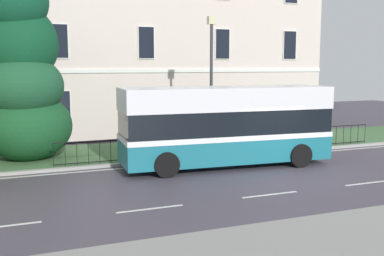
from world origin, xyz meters
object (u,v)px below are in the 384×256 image
object	(u,v)px
street_lamp_post	(211,74)
litter_bin	(256,136)
single_decker_bus	(226,125)
georgian_townhouse	(157,28)
evergreen_tree	(22,76)

from	to	relation	value
street_lamp_post	litter_bin	xyz separation A→B (m)	(2.25, -0.25, -2.99)
street_lamp_post	litter_bin	bearing A→B (deg)	-6.36
street_lamp_post	litter_bin	distance (m)	3.75
single_decker_bus	litter_bin	bearing A→B (deg)	45.11
georgian_townhouse	street_lamp_post	xyz separation A→B (m)	(-0.56, -10.13, -2.82)
georgian_townhouse	litter_bin	size ratio (longest dim) A/B	15.91
evergreen_tree	litter_bin	bearing A→B (deg)	-7.82
evergreen_tree	single_decker_bus	distance (m)	8.78
evergreen_tree	litter_bin	size ratio (longest dim) A/B	6.91
georgian_townhouse	litter_bin	xyz separation A→B (m)	(1.69, -10.38, -5.81)
evergreen_tree	litter_bin	distance (m)	10.92
georgian_townhouse	evergreen_tree	size ratio (longest dim) A/B	2.30
georgian_townhouse	litter_bin	bearing A→B (deg)	-80.76
georgian_townhouse	street_lamp_post	distance (m)	10.53
single_decker_bus	street_lamp_post	size ratio (longest dim) A/B	1.40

